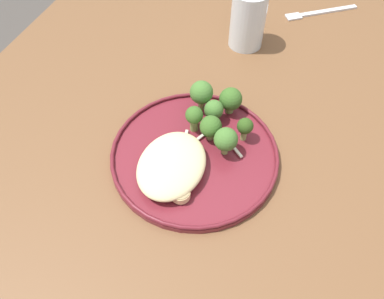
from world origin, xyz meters
name	(u,v)px	position (x,y,z in m)	size (l,w,h in m)	color
ground	(199,275)	(0.00, 0.00, 0.00)	(6.00, 6.00, 0.00)	#47423D
wooden_dining_table	(203,161)	(0.00, 0.00, 0.66)	(1.40, 1.00, 0.74)	brown
dinner_plate	(192,154)	(0.05, 0.00, 0.75)	(0.29, 0.29, 0.02)	maroon
noodle_bed	(172,165)	(0.10, -0.02, 0.77)	(0.14, 0.11, 0.03)	beige
seared_scallop_half_hidden	(174,169)	(0.10, -0.02, 0.76)	(0.02, 0.02, 0.02)	#DBB77A
seared_scallop_right_edge	(181,194)	(0.14, 0.01, 0.76)	(0.03, 0.03, 0.01)	#E5C689
seared_scallop_on_noodles	(160,175)	(0.12, -0.04, 0.76)	(0.03, 0.03, 0.01)	beige
seared_scallop_front_small	(167,156)	(0.08, -0.04, 0.76)	(0.03, 0.03, 0.01)	beige
broccoli_floret_beside_noodles	(245,127)	(-0.01, 0.07, 0.78)	(0.03, 0.03, 0.05)	#89A356
broccoli_floret_near_rim	(231,99)	(-0.06, 0.03, 0.78)	(0.04, 0.04, 0.05)	#7A994C
broccoli_floret_split_head	(211,127)	(0.01, 0.01, 0.78)	(0.04, 0.04, 0.05)	#89A356
broccoli_floret_tall_stalk	(201,93)	(-0.05, -0.02, 0.79)	(0.04, 0.04, 0.06)	#7A994C
broccoli_floret_rear_charred	(226,140)	(0.03, 0.05, 0.78)	(0.04, 0.04, 0.06)	#89A356
broccoli_floret_center_pile	(214,110)	(-0.03, 0.01, 0.78)	(0.04, 0.04, 0.05)	#89A356
broccoli_floret_right_tilted	(195,115)	(0.00, -0.02, 0.78)	(0.03, 0.03, 0.05)	#7A994C
onion_sliver_pale_crescent	(232,145)	(0.02, 0.06, 0.75)	(0.06, 0.01, 0.00)	silver
onion_sliver_short_strip	(184,142)	(0.04, -0.02, 0.75)	(0.05, 0.01, 0.00)	silver
onion_sliver_curled_piece	(199,135)	(0.01, 0.00, 0.75)	(0.04, 0.01, 0.00)	silver
water_glass	(249,23)	(-0.29, 0.00, 0.79)	(0.08, 0.08, 0.12)	silver
dinner_fork	(319,12)	(-0.46, 0.14, 0.74)	(0.12, 0.16, 0.00)	silver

